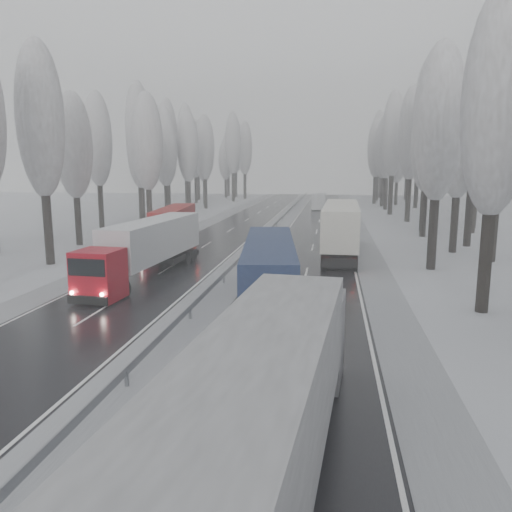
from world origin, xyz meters
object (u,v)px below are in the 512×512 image
(truck_blue_box, at_px, (269,268))
(truck_red_red, at_px, (172,225))
(box_truck_distant, at_px, (319,201))
(truck_cream_box, at_px, (341,225))
(truck_red_white, at_px, (148,245))
(truck_grey_tarp, at_px, (267,403))

(truck_blue_box, distance_m, truck_red_red, 23.30)
(truck_blue_box, distance_m, box_truck_distant, 65.97)
(truck_blue_box, bearing_deg, box_truck_distant, 82.40)
(truck_blue_box, xyz_separation_m, truck_cream_box, (4.06, 18.00, 0.35))
(truck_red_white, bearing_deg, truck_red_red, 104.81)
(truck_blue_box, relative_size, truck_red_white, 1.00)
(truck_blue_box, height_order, truck_red_red, truck_blue_box)
(box_truck_distant, height_order, truck_red_red, truck_red_red)
(truck_red_white, height_order, truck_red_red, truck_red_white)
(truck_cream_box, height_order, truck_red_white, truck_cream_box)
(truck_grey_tarp, distance_m, truck_cream_box, 33.68)
(truck_grey_tarp, relative_size, truck_red_white, 1.07)
(truck_grey_tarp, bearing_deg, truck_red_red, 115.96)
(truck_cream_box, height_order, truck_red_red, truck_cream_box)
(truck_red_red, bearing_deg, truck_blue_box, -65.44)
(truck_grey_tarp, distance_m, truck_blue_box, 15.73)
(truck_grey_tarp, xyz_separation_m, box_truck_distant, (-1.00, 81.57, -0.94))
(truck_blue_box, xyz_separation_m, truck_red_white, (-9.39, 6.87, 0.00))
(truck_blue_box, relative_size, truck_cream_box, 0.87)
(truck_cream_box, relative_size, truck_red_white, 1.15)
(truck_blue_box, bearing_deg, truck_red_white, 136.96)
(truck_grey_tarp, bearing_deg, truck_cream_box, 91.02)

